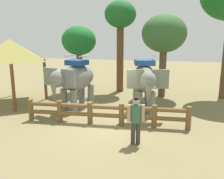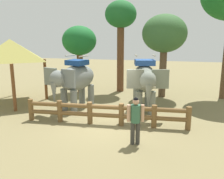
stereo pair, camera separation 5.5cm
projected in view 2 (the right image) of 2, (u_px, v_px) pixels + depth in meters
name	position (u px, v px, depth m)	size (l,w,h in m)	color
ground_plane	(105.00, 125.00, 11.19)	(60.00, 60.00, 0.00)	olive
log_fence	(105.00, 112.00, 11.18)	(7.63, 0.77, 1.05)	brown
elephant_near_left	(75.00, 79.00, 13.46)	(2.33, 3.58, 3.00)	slate
elephant_center	(145.00, 80.00, 12.99)	(2.25, 3.65, 3.06)	slate
tourist_woman_in_black	(135.00, 118.00, 9.05)	(0.64, 0.44, 1.84)	#373531
thatched_shelter	(10.00, 50.00, 14.40)	(4.21, 4.21, 3.86)	brown
tree_back_center	(79.00, 42.00, 17.08)	(2.41, 2.41, 4.73)	brown
tree_far_right	(164.00, 35.00, 15.64)	(2.88, 2.88, 5.42)	brown
tree_deep_back	(121.00, 20.00, 16.96)	(2.21, 2.21, 6.45)	brown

